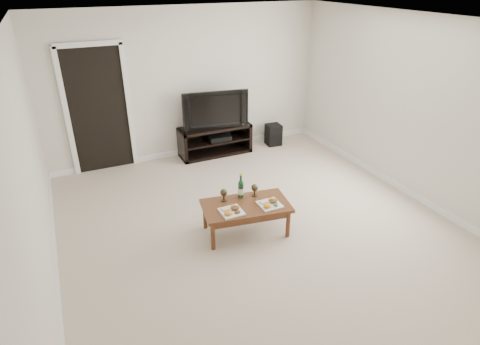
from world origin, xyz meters
The scene contains 14 objects.
floor centered at (0.00, 0.00, 0.00)m, with size 5.50×5.50×0.00m, color beige.
back_wall centered at (0.00, 2.77, 1.30)m, with size 5.00×0.04×2.60m, color silver.
ceiling centered at (0.00, 0.00, 2.62)m, with size 5.00×5.50×0.04m, color white.
doorway centered at (-1.55, 2.73, 1.02)m, with size 0.90×0.02×2.05m, color black.
media_console centered at (0.38, 2.50, 0.28)m, with size 1.33×0.45×0.55m, color black.
television centered at (0.38, 2.50, 0.89)m, with size 1.18×0.15×0.68m, color black.
av_receiver centered at (0.45, 2.48, 0.33)m, with size 0.40×0.30×0.08m, color black.
subwoofer centered at (1.59, 2.45, 0.20)m, with size 0.27×0.27×0.41m, color black.
coffee_table centered at (-0.20, -0.03, 0.21)m, with size 1.10×0.60×0.42m, color brown.
plate_left centered at (-0.44, -0.12, 0.45)m, with size 0.27×0.27×0.07m, color white.
plate_right centered at (0.07, -0.17, 0.45)m, with size 0.27×0.27×0.07m, color white.
wine_bottle centered at (-0.17, 0.18, 0.59)m, with size 0.07×0.07×0.35m, color #0F391D.
goblet_left centered at (-0.41, 0.18, 0.51)m, with size 0.09×0.09×0.17m, color #362D1D, non-canonical shape.
goblet_right centered at (0.00, 0.13, 0.51)m, with size 0.09×0.09×0.17m, color #362D1D, non-canonical shape.
Camera 1 is at (-2.10, -3.96, 3.07)m, focal length 30.00 mm.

